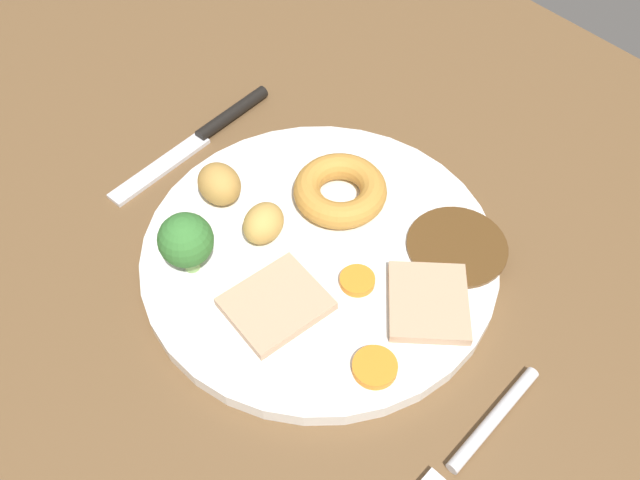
{
  "coord_description": "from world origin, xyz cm",
  "views": [
    {
      "loc": [
        -22.03,
        20.64,
        46.72
      ],
      "look_at": [
        2.03,
        -0.04,
        6.0
      ],
      "focal_mm": 37.53,
      "sensor_mm": 36.0,
      "label": 1
    }
  ],
  "objects": [
    {
      "name": "roast_potato_right",
      "position": [
        5.85,
        2.48,
        6.52
      ],
      "size": [
        4.06,
        4.48,
        3.05
      ],
      "primitive_type": "ellipsoid",
      "rotation": [
        0.0,
        0.0,
        5.06
      ],
      "color": "tan",
      "rests_on": "dinner_plate"
    },
    {
      "name": "dining_table",
      "position": [
        0.0,
        0.0,
        1.8
      ],
      "size": [
        120.0,
        84.0,
        3.6
      ],
      "primitive_type": "cube",
      "color": "brown",
      "rests_on": "ground"
    },
    {
      "name": "gravy_pool",
      "position": [
        -4.93,
        -8.23,
        5.15
      ],
      "size": [
        7.94,
        7.94,
        0.3
      ],
      "primitive_type": "cylinder",
      "color": "#563819",
      "rests_on": "dinner_plate"
    },
    {
      "name": "knife",
      "position": [
        19.59,
        -1.32,
        4.05
      ],
      "size": [
        4.07,
        18.52,
        1.2
      ],
      "rotation": [
        0.0,
        0.0,
        1.71
      ],
      "color": "black",
      "rests_on": "dining_table"
    },
    {
      "name": "dinner_plate",
      "position": [
        2.03,
        -0.04,
        4.3
      ],
      "size": [
        28.02,
        28.02,
        1.4
      ],
      "primitive_type": "cylinder",
      "color": "white",
      "rests_on": "dining_table"
    },
    {
      "name": "broccoli_floret",
      "position": [
        7.03,
        8.57,
        8.25
      ],
      "size": [
        4.13,
        4.13,
        5.41
      ],
      "color": "#8CB766",
      "rests_on": "dinner_plate"
    },
    {
      "name": "fork",
      "position": [
        -16.26,
        2.93,
        3.99
      ],
      "size": [
        2.89,
        15.32,
        0.9
      ],
      "rotation": [
        0.0,
        0.0,
        1.67
      ],
      "color": "silver",
      "rests_on": "dining_table"
    },
    {
      "name": "carrot_coin_front",
      "position": [
        -2.31,
        -0.23,
        5.3
      ],
      "size": [
        2.69,
        2.69,
        0.61
      ],
      "primitive_type": "cylinder",
      "color": "orange",
      "rests_on": "dinner_plate"
    },
    {
      "name": "meat_slice_main",
      "position": [
        -0.38,
        5.94,
        5.4
      ],
      "size": [
        6.18,
        7.1,
        0.8
      ],
      "primitive_type": "cube",
      "rotation": [
        0.0,
        0.0,
        4.67
      ],
      "color": "tan",
      "rests_on": "dinner_plate"
    },
    {
      "name": "roast_potato_left",
      "position": [
        11.38,
        2.74,
        6.66
      ],
      "size": [
        4.03,
        3.42,
        3.33
      ],
      "primitive_type": "ellipsoid",
      "rotation": [
        0.0,
        0.0,
        3.12
      ],
      "color": "#BC8C42",
      "rests_on": "dinner_plate"
    },
    {
      "name": "carrot_coin_back",
      "position": [
        -8.39,
        3.97,
        5.33
      ],
      "size": [
        3.15,
        3.15,
        0.65
      ],
      "primitive_type": "cylinder",
      "color": "orange",
      "rests_on": "dinner_plate"
    },
    {
      "name": "meat_slice_under",
      "position": [
        -7.15,
        -2.61,
        5.4
      ],
      "size": [
        8.75,
        8.72,
        0.8
      ],
      "primitive_type": "cube",
      "rotation": [
        0.0,
        0.0,
        2.38
      ],
      "color": "tan",
      "rests_on": "dinner_plate"
    },
    {
      "name": "yorkshire_pudding",
      "position": [
        4.8,
        -4.61,
        6.11
      ],
      "size": [
        7.7,
        7.7,
        2.22
      ],
      "primitive_type": "torus",
      "color": "#C68938",
      "rests_on": "dinner_plate"
    }
  ]
}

